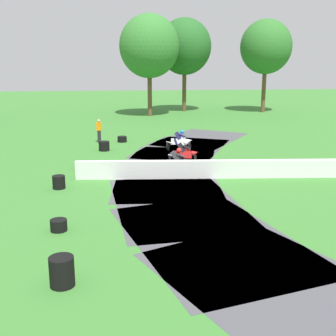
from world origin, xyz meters
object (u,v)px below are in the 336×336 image
object	(u,v)px
tire_stack_far	(59,182)
tire_stack_extra_b	(62,271)
motorcycle_chase_red	(184,153)
tire_stack_extra_a	(59,225)
motorcycle_lead_white	(180,141)
track_marshal	(99,131)
tire_stack_near	(122,139)
motorcycle_trailing_black	(178,162)
tire_stack_mid_b	(81,165)
tire_stack_mid_a	(104,146)

from	to	relation	value
tire_stack_far	tire_stack_extra_b	distance (m)	8.99
motorcycle_chase_red	tire_stack_extra_b	bearing A→B (deg)	-111.16
tire_stack_far	tire_stack_extra_a	world-z (taller)	tire_stack_far
motorcycle_lead_white	tire_stack_far	distance (m)	10.10
motorcycle_lead_white	tire_stack_extra_a	size ratio (longest dim) A/B	3.03
tire_stack_far	track_marshal	bearing A→B (deg)	83.57
tire_stack_extra_b	track_marshal	world-z (taller)	track_marshal
motorcycle_chase_red	tire_stack_near	size ratio (longest dim) A/B	2.64
motorcycle_chase_red	tire_stack_near	bearing A→B (deg)	115.55
motorcycle_chase_red	motorcycle_trailing_black	size ratio (longest dim) A/B	1.01
motorcycle_trailing_black	track_marshal	bearing A→B (deg)	115.70
motorcycle_lead_white	tire_stack_extra_a	bearing A→B (deg)	-114.56
tire_stack_extra_a	track_marshal	world-z (taller)	track_marshal
motorcycle_chase_red	tire_stack_extra_b	distance (m)	13.72
track_marshal	tire_stack_extra_a	bearing A→B (deg)	-91.93
tire_stack_mid_b	tire_stack_extra_a	size ratio (longest dim) A/B	1.05
motorcycle_trailing_black	tire_stack_extra_b	world-z (taller)	motorcycle_trailing_black
motorcycle_chase_red	tire_stack_near	xyz separation A→B (m)	(-3.44, 7.19, -0.45)
tire_stack_far	tire_stack_extra_b	bearing A→B (deg)	-81.52
motorcycle_trailing_black	tire_stack_mid_b	xyz separation A→B (m)	(-5.01, 1.69, -0.46)
tire_stack_mid_a	tire_stack_mid_b	distance (m)	4.79
tire_stack_extra_b	track_marshal	xyz separation A→B (m)	(-0.08, 19.94, 0.42)
motorcycle_chase_red	motorcycle_lead_white	bearing A→B (deg)	85.99
motorcycle_lead_white	tire_stack_extra_b	size ratio (longest dim) A/B	2.18
motorcycle_chase_red	tire_stack_mid_a	xyz separation A→B (m)	(-4.58, 4.32, -0.35)
motorcycle_trailing_black	tire_stack_near	bearing A→B (deg)	107.05
motorcycle_lead_white	tire_stack_far	size ratio (longest dim) A/B	2.91
tire_stack_extra_a	tire_stack_extra_b	distance (m)	3.86
motorcycle_lead_white	track_marshal	size ratio (longest dim) A/B	1.07
tire_stack_near	tire_stack_extra_b	size ratio (longest dim) A/B	0.81
tire_stack_mid_a	tire_stack_far	distance (m)	8.39
tire_stack_mid_a	tire_stack_extra_a	size ratio (longest dim) A/B	1.19
tire_stack_extra_a	motorcycle_chase_red	bearing A→B (deg)	58.18
tire_stack_far	tire_stack_extra_b	xyz separation A→B (m)	(1.33, -8.89, 0.10)
tire_stack_near	track_marshal	bearing A→B (deg)	-178.37
tire_stack_far	track_marshal	distance (m)	11.13
motorcycle_chase_red	tire_stack_extra_b	size ratio (longest dim) A/B	2.14
tire_stack_mid_b	track_marshal	xyz separation A→B (m)	(0.58, 7.50, 0.62)
motorcycle_chase_red	tire_stack_mid_a	distance (m)	6.30
tire_stack_extra_b	tire_stack_extra_a	bearing A→B (deg)	99.34
motorcycle_chase_red	motorcycle_trailing_black	bearing A→B (deg)	-106.43
tire_stack_mid_a	tire_stack_extra_a	world-z (taller)	tire_stack_mid_a
motorcycle_chase_red	tire_stack_far	bearing A→B (deg)	-148.16
tire_stack_far	tire_stack_mid_a	bearing A→B (deg)	78.32
motorcycle_chase_red	track_marshal	size ratio (longest dim) A/B	1.05
tire_stack_extra_b	tire_stack_mid_b	bearing A→B (deg)	93.05
tire_stack_mid_a	track_marshal	size ratio (longest dim) A/B	0.42
tire_stack_near	tire_stack_far	world-z (taller)	tire_stack_far
tire_stack_far	motorcycle_chase_red	bearing A→B (deg)	31.84
motorcycle_chase_red	motorcycle_trailing_black	xyz separation A→B (m)	(-0.60, -2.05, 0.01)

